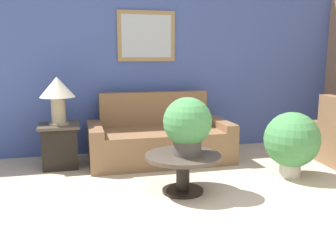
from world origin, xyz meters
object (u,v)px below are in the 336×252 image
at_px(table_lamp, 57,92).
at_px(side_table, 60,145).
at_px(coffee_table, 183,165).
at_px(potted_plant_on_table, 188,124).
at_px(potted_plant_floor, 292,141).
at_px(couch_main, 159,140).

bearing_deg(table_lamp, side_table, -63.43).
distance_m(coffee_table, potted_plant_on_table, 0.45).
height_order(side_table, table_lamp, table_lamp).
bearing_deg(potted_plant_on_table, potted_plant_floor, 8.50).
height_order(side_table, potted_plant_floor, potted_plant_floor).
height_order(couch_main, coffee_table, couch_main).
bearing_deg(couch_main, coffee_table, -91.22).
relative_size(coffee_table, potted_plant_floor, 1.02).
relative_size(couch_main, potted_plant_on_table, 3.17).
bearing_deg(potted_plant_floor, side_table, 157.88).
bearing_deg(couch_main, potted_plant_floor, -38.59).
height_order(couch_main, potted_plant_floor, couch_main).
bearing_deg(couch_main, side_table, 179.99).
xyz_separation_m(coffee_table, potted_plant_on_table, (0.04, -0.02, 0.45)).
xyz_separation_m(couch_main, table_lamp, (-1.34, 0.00, 0.71)).
bearing_deg(side_table, potted_plant_on_table, -44.20).
distance_m(couch_main, table_lamp, 1.52).
bearing_deg(table_lamp, potted_plant_on_table, -44.20).
bearing_deg(table_lamp, coffee_table, -44.58).
height_order(couch_main, table_lamp, table_lamp).
height_order(coffee_table, potted_plant_on_table, potted_plant_on_table).
relative_size(side_table, potted_plant_floor, 0.72).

